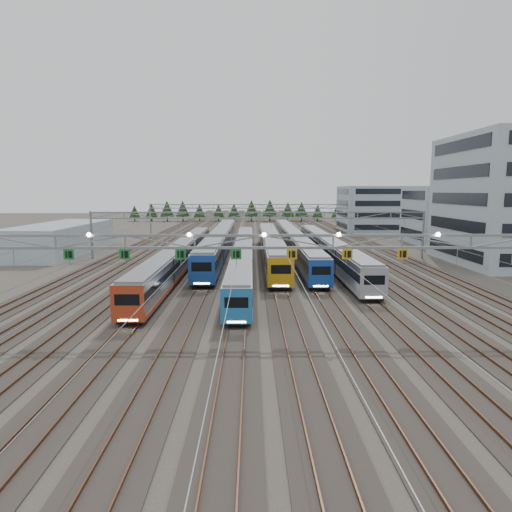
{
  "coord_description": "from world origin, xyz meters",
  "views": [
    {
      "loc": [
        -0.97,
        -36.58,
        11.37
      ],
      "look_at": [
        -0.49,
        18.35,
        3.5
      ],
      "focal_mm": 32.0,
      "sensor_mm": 36.0,
      "label": 1
    }
  ],
  "objects_px": {
    "west_shed": "(62,238)",
    "train_d": "(271,246)",
    "train_b": "(220,241)",
    "train_a": "(181,256)",
    "train_c": "(243,255)",
    "train_f": "(329,249)",
    "depot_bldg_north": "(381,209)",
    "depot_bldg_mid": "(444,215)",
    "gantry_far": "(256,210)",
    "gantry_near": "(263,244)",
    "gantry_mid": "(258,221)",
    "train_e": "(293,241)"
  },
  "relations": [
    {
      "from": "west_shed",
      "to": "train_d",
      "type": "bearing_deg",
      "value": -12.07
    },
    {
      "from": "gantry_near",
      "to": "depot_bldg_north",
      "type": "bearing_deg",
      "value": 69.07
    },
    {
      "from": "gantry_near",
      "to": "gantry_mid",
      "type": "relative_size",
      "value": 1.0
    },
    {
      "from": "gantry_mid",
      "to": "train_c",
      "type": "bearing_deg",
      "value": -103.29
    },
    {
      "from": "train_f",
      "to": "west_shed",
      "type": "bearing_deg",
      "value": 165.7
    },
    {
      "from": "train_a",
      "to": "depot_bldg_mid",
      "type": "relative_size",
      "value": 3.6
    },
    {
      "from": "train_d",
      "to": "train_f",
      "type": "xyz_separation_m",
      "value": [
        9.0,
        -3.87,
        -0.12
      ]
    },
    {
      "from": "gantry_near",
      "to": "gantry_mid",
      "type": "xyz_separation_m",
      "value": [
        0.05,
        40.12,
        -0.7
      ]
    },
    {
      "from": "train_f",
      "to": "gantry_mid",
      "type": "xyz_separation_m",
      "value": [
        -11.25,
        4.56,
        4.27
      ]
    },
    {
      "from": "train_f",
      "to": "train_d",
      "type": "bearing_deg",
      "value": 156.74
    },
    {
      "from": "train_a",
      "to": "train_c",
      "type": "xyz_separation_m",
      "value": [
        9.0,
        1.71,
        -0.11
      ]
    },
    {
      "from": "gantry_far",
      "to": "train_c",
      "type": "bearing_deg",
      "value": -92.36
    },
    {
      "from": "depot_bldg_mid",
      "to": "west_shed",
      "type": "xyz_separation_m",
      "value": [
        -76.67,
        -13.98,
        -3.48
      ]
    },
    {
      "from": "train_a",
      "to": "train_d",
      "type": "height_order",
      "value": "train_d"
    },
    {
      "from": "train_d",
      "to": "west_shed",
      "type": "relative_size",
      "value": 1.73
    },
    {
      "from": "train_a",
      "to": "depot_bldg_north",
      "type": "height_order",
      "value": "depot_bldg_north"
    },
    {
      "from": "train_b",
      "to": "train_e",
      "type": "xyz_separation_m",
      "value": [
        13.5,
        2.02,
        -0.19
      ]
    },
    {
      "from": "gantry_mid",
      "to": "west_shed",
      "type": "height_order",
      "value": "gantry_mid"
    },
    {
      "from": "train_a",
      "to": "gantry_far",
      "type": "distance_m",
      "value": 57.52
    },
    {
      "from": "gantry_far",
      "to": "train_e",
      "type": "bearing_deg",
      "value": -79.76
    },
    {
      "from": "train_c",
      "to": "gantry_near",
      "type": "distance_m",
      "value": 31.09
    },
    {
      "from": "train_b",
      "to": "train_f",
      "type": "bearing_deg",
      "value": -29.48
    },
    {
      "from": "train_d",
      "to": "west_shed",
      "type": "height_order",
      "value": "west_shed"
    },
    {
      "from": "train_e",
      "to": "gantry_mid",
      "type": "xyz_separation_m",
      "value": [
        -6.75,
        -7.63,
        4.28
      ]
    },
    {
      "from": "depot_bldg_north",
      "to": "train_b",
      "type": "bearing_deg",
      "value": -131.67
    },
    {
      "from": "train_a",
      "to": "train_c",
      "type": "height_order",
      "value": "train_a"
    },
    {
      "from": "depot_bldg_mid",
      "to": "train_b",
      "type": "bearing_deg",
      "value": -161.44
    },
    {
      "from": "train_c",
      "to": "train_d",
      "type": "distance_m",
      "value": 9.92
    },
    {
      "from": "train_c",
      "to": "train_d",
      "type": "bearing_deg",
      "value": 63.0
    },
    {
      "from": "gantry_mid",
      "to": "west_shed",
      "type": "relative_size",
      "value": 1.88
    },
    {
      "from": "train_f",
      "to": "depot_bldg_north",
      "type": "height_order",
      "value": "depot_bldg_north"
    },
    {
      "from": "train_d",
      "to": "gantry_far",
      "type": "height_order",
      "value": "gantry_far"
    },
    {
      "from": "train_f",
      "to": "gantry_mid",
      "type": "relative_size",
      "value": 0.98
    },
    {
      "from": "depot_bldg_mid",
      "to": "train_d",
      "type": "bearing_deg",
      "value": -149.9
    },
    {
      "from": "gantry_far",
      "to": "gantry_near",
      "type": "bearing_deg",
      "value": -90.03
    },
    {
      "from": "train_e",
      "to": "gantry_far",
      "type": "height_order",
      "value": "gantry_far"
    },
    {
      "from": "train_b",
      "to": "train_c",
      "type": "height_order",
      "value": "train_b"
    },
    {
      "from": "train_e",
      "to": "depot_bldg_mid",
      "type": "relative_size",
      "value": 4.28
    },
    {
      "from": "depot_bldg_north",
      "to": "train_c",
      "type": "bearing_deg",
      "value": -121.12
    },
    {
      "from": "train_c",
      "to": "depot_bldg_north",
      "type": "xyz_separation_m",
      "value": [
        37.92,
        62.81,
        4.34
      ]
    },
    {
      "from": "train_a",
      "to": "train_b",
      "type": "bearing_deg",
      "value": 75.05
    },
    {
      "from": "train_d",
      "to": "train_e",
      "type": "bearing_deg",
      "value": 61.62
    },
    {
      "from": "train_a",
      "to": "train_b",
      "type": "xyz_separation_m",
      "value": [
        4.5,
        16.85,
        0.22
      ]
    },
    {
      "from": "train_c",
      "to": "depot_bldg_mid",
      "type": "height_order",
      "value": "depot_bldg_mid"
    },
    {
      "from": "train_b",
      "to": "train_d",
      "type": "relative_size",
      "value": 1.19
    },
    {
      "from": "train_c",
      "to": "gantry_far",
      "type": "height_order",
      "value": "gantry_far"
    },
    {
      "from": "train_d",
      "to": "train_f",
      "type": "bearing_deg",
      "value": -23.26
    },
    {
      "from": "train_b",
      "to": "gantry_mid",
      "type": "bearing_deg",
      "value": -39.74
    },
    {
      "from": "train_e",
      "to": "train_d",
      "type": "bearing_deg",
      "value": -118.38
    },
    {
      "from": "gantry_far",
      "to": "depot_bldg_mid",
      "type": "height_order",
      "value": "depot_bldg_mid"
    }
  ]
}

